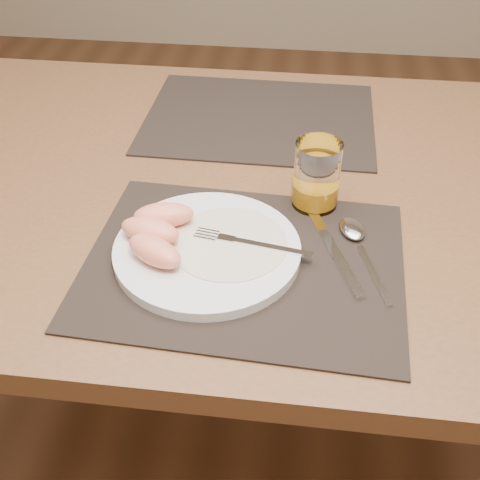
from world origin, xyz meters
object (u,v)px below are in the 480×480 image
object	(u,v)px
juice_glass	(316,178)
table	(253,218)
placemat_near	(244,263)
placemat_far	(259,118)
knife	(337,256)
plate	(207,250)
spoon	(355,235)
fork	(242,242)

from	to	relation	value
juice_glass	table	bearing A→B (deg)	148.51
placemat_near	placemat_far	world-z (taller)	same
table	placemat_near	world-z (taller)	placemat_near
knife	juice_glass	size ratio (longest dim) A/B	1.93
plate	placemat_near	bearing A→B (deg)	-10.86
spoon	placemat_far	bearing A→B (deg)	116.13
table	juice_glass	distance (m)	0.18
placemat_far	table	bearing A→B (deg)	-86.92
table	knife	world-z (taller)	knife
plate	knife	size ratio (longest dim) A/B	1.28
plate	spoon	xyz separation A→B (m)	(0.21, 0.06, -0.00)
table	placemat_near	bearing A→B (deg)	-87.70
placemat_near	knife	world-z (taller)	knife
placemat_near	plate	world-z (taller)	plate
plate	spoon	distance (m)	0.22
placemat_near	fork	xyz separation A→B (m)	(-0.01, 0.02, 0.02)
plate	table	bearing A→B (deg)	77.72
table	fork	size ratio (longest dim) A/B	8.01
placemat_far	fork	bearing A→B (deg)	-87.91
knife	placemat_far	bearing A→B (deg)	110.28
knife	spoon	world-z (taller)	spoon
table	knife	bearing A→B (deg)	-53.88
juice_glass	placemat_far	bearing A→B (deg)	112.27
spoon	table	bearing A→B (deg)	139.02
placemat_near	plate	size ratio (longest dim) A/B	1.67
placemat_far	fork	size ratio (longest dim) A/B	2.57
placemat_near	fork	bearing A→B (deg)	103.03
plate	juice_glass	world-z (taller)	juice_glass
plate	spoon	bearing A→B (deg)	16.75
table	juice_glass	size ratio (longest dim) A/B	12.76
placemat_near	juice_glass	world-z (taller)	juice_glass
table	placemat_near	size ratio (longest dim) A/B	3.11
table	placemat_near	xyz separation A→B (m)	(0.01, -0.22, 0.09)
juice_glass	fork	bearing A→B (deg)	-127.35
placemat_far	spoon	size ratio (longest dim) A/B	2.38
fork	spoon	world-z (taller)	fork
fork	spoon	size ratio (longest dim) A/B	0.92
placemat_far	knife	bearing A→B (deg)	-69.72
knife	juice_glass	xyz separation A→B (m)	(-0.04, 0.13, 0.05)
placemat_near	fork	size ratio (longest dim) A/B	2.57
knife	fork	bearing A→B (deg)	-178.47
plate	juice_glass	bearing A→B (deg)	44.12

